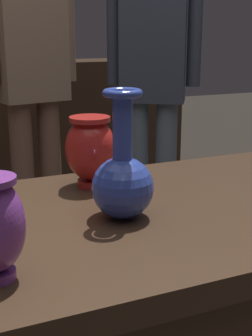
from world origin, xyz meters
The scene contains 6 objects.
vase_centerpiece centered at (-0.03, -0.02, 0.88)m, with size 0.13×0.13×0.26m.
vase_left_accent centered at (-0.01, 0.20, 0.89)m, with size 0.12×0.12×0.17m.
shelf_vase_right centered at (0.52, 2.22, 1.06)m, with size 0.11×0.11×0.21m.
shelf_vase_far_right centered at (1.04, 2.14, 1.14)m, with size 0.10×0.10×0.31m.
visitor_near_right centered at (0.72, 1.31, 0.99)m, with size 0.40×0.33×1.67m.
visitor_center_back centered at (0.13, 1.42, 1.02)m, with size 0.46×0.24×1.72m.
Camera 1 is at (-0.39, -0.86, 1.16)m, focal length 50.82 mm.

